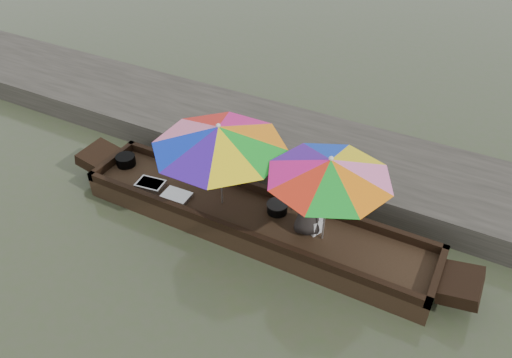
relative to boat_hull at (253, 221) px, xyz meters
The scene contains 11 objects.
water 0.17m from the boat_hull, ahead, with size 80.00×80.00×0.00m, color #384528.
dock 2.20m from the boat_hull, 90.00° to the left, with size 22.00×2.20×0.50m, color #2D2B26.
boat_hull is the anchor object (origin of this frame).
cooking_pot 2.74m from the boat_hull, behind, with size 0.35×0.35×0.19m, color black.
tray_crayfish 1.94m from the boat_hull, behind, with size 0.48×0.33×0.09m, color silver.
tray_scallop 1.39m from the boat_hull, 169.76° to the right, with size 0.48×0.33×0.06m, color silver.
charcoal_grill 0.47m from the boat_hull, 34.50° to the left, with size 0.33×0.33×0.16m, color black.
supply_bag 1.06m from the boat_hull, ahead, with size 0.28×0.22×0.26m, color silver.
vendor 1.20m from the boat_hull, ahead, with size 0.56×0.36×1.13m, color black.
umbrella_bow 1.12m from the boat_hull, behind, with size 2.15×2.15×1.55m, color orange, non-canonical shape.
umbrella_stern 1.54m from the boat_hull, ahead, with size 1.84×1.84×1.55m, color pink, non-canonical shape.
Camera 1 is at (2.91, -5.37, 5.83)m, focal length 35.00 mm.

